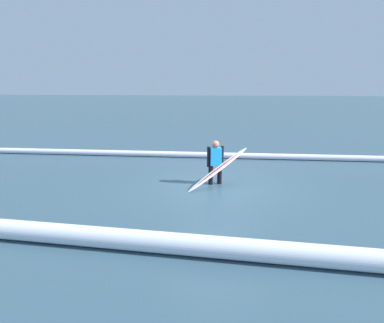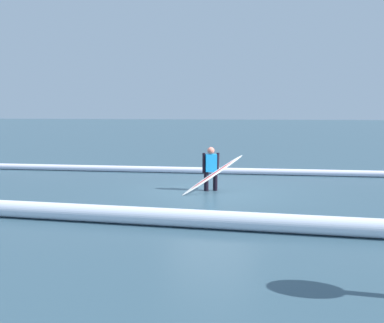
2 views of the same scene
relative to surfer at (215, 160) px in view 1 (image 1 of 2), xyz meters
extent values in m
plane|color=#334F5E|center=(-0.05, 0.14, -0.74)|extent=(195.44, 195.44, 0.00)
cylinder|color=black|center=(-0.13, -0.05, -0.45)|extent=(0.14, 0.14, 0.59)
cylinder|color=black|center=(0.13, 0.05, -0.45)|extent=(0.14, 0.14, 0.59)
cube|color=#198CD8|center=(0.00, 0.00, 0.11)|extent=(0.39, 0.30, 0.53)
sphere|color=#C76D5C|center=(0.00, 0.00, 0.48)|extent=(0.22, 0.22, 0.22)
cylinder|color=black|center=(-0.20, -0.07, 0.11)|extent=(0.09, 0.25, 0.61)
cylinder|color=black|center=(0.20, 0.07, 0.11)|extent=(0.09, 0.09, 0.61)
ellipsoid|color=white|center=(-0.11, 0.29, -0.21)|extent=(1.82, 1.56, 1.10)
ellipsoid|color=red|center=(-0.11, 0.29, -0.20)|extent=(1.38, 1.16, 0.89)
cylinder|color=white|center=(1.72, -3.73, -0.62)|extent=(18.93, 0.60, 0.24)
cylinder|color=white|center=(-1.35, 4.56, -0.55)|extent=(17.20, 1.28, 0.38)
camera|label=1|loc=(-0.58, 9.85, 2.17)|focal=31.42mm
camera|label=2|loc=(-1.86, 13.98, 1.74)|focal=43.81mm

